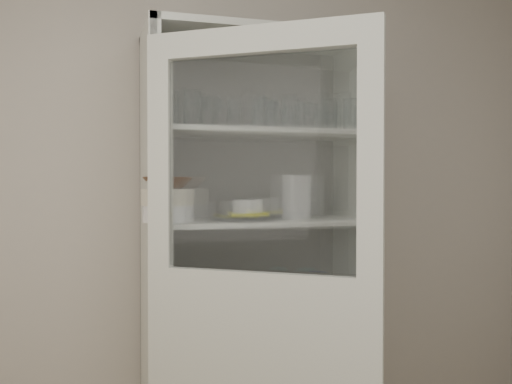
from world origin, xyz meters
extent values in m
cube|color=beige|center=(0.00, 1.50, 1.30)|extent=(3.60, 0.02, 2.60)
cube|color=silver|center=(-0.28, 1.27, 1.05)|extent=(0.03, 0.45, 2.10)
cube|color=silver|center=(0.68, 1.27, 1.05)|extent=(0.03, 0.45, 2.10)
cube|color=slate|center=(0.20, 1.49, 1.05)|extent=(1.00, 0.03, 2.10)
cube|color=silver|center=(0.20, 1.27, 2.08)|extent=(1.00, 0.45, 0.03)
cube|color=silver|center=(0.20, 1.26, 0.85)|extent=(0.94, 0.42, 0.02)
cube|color=silver|center=(0.20, 1.26, 1.25)|extent=(0.94, 0.42, 0.02)
cube|color=silver|center=(0.20, 1.26, 1.65)|extent=(0.94, 0.42, 0.02)
cube|color=silver|center=(0.06, 0.79, 1.95)|extent=(0.75, 0.56, 0.10)
cube|color=silver|center=(-0.26, 1.02, 1.50)|extent=(0.10, 0.09, 0.80)
cube|color=silver|center=(0.39, 0.55, 1.50)|extent=(0.10, 0.09, 0.80)
cube|color=silver|center=(0.06, 0.79, 1.50)|extent=(0.59, 0.44, 0.78)
cylinder|color=silver|center=(-0.21, 1.12, 1.73)|extent=(0.09, 0.09, 0.15)
cylinder|color=silver|center=(-0.12, 1.12, 1.73)|extent=(0.09, 0.09, 0.15)
cylinder|color=silver|center=(0.22, 1.16, 1.72)|extent=(0.08, 0.08, 0.12)
cylinder|color=silver|center=(0.32, 1.16, 1.73)|extent=(0.09, 0.09, 0.15)
cylinder|color=silver|center=(0.17, 1.11, 1.73)|extent=(0.08, 0.08, 0.13)
cylinder|color=silver|center=(0.49, 1.11, 1.73)|extent=(0.08, 0.08, 0.13)
cylinder|color=silver|center=(0.61, 1.14, 1.73)|extent=(0.08, 0.08, 0.14)
cylinder|color=silver|center=(-0.21, 1.28, 1.74)|extent=(0.09, 0.09, 0.15)
cylinder|color=silver|center=(-0.03, 1.25, 1.73)|extent=(0.07, 0.07, 0.14)
cylinder|color=silver|center=(0.10, 1.29, 1.73)|extent=(0.08, 0.08, 0.14)
cylinder|color=silver|center=(0.27, 1.28, 1.73)|extent=(0.09, 0.09, 0.14)
cylinder|color=silver|center=(0.41, 1.28, 1.73)|extent=(0.08, 0.08, 0.14)
cylinder|color=white|center=(-0.21, 1.21, 1.30)|extent=(0.21, 0.21, 0.07)
cylinder|color=white|center=(-0.16, 1.38, 1.30)|extent=(0.19, 0.19, 0.07)
cylinder|color=beige|center=(-0.21, 1.21, 1.37)|extent=(0.29, 0.29, 0.07)
imported|color=#512D17|center=(-0.21, 1.21, 1.43)|extent=(0.22, 0.22, 0.05)
cylinder|color=silver|center=(0.16, 1.26, 1.27)|extent=(0.34, 0.34, 0.02)
cube|color=yellow|center=(0.16, 1.26, 1.29)|extent=(0.19, 0.19, 0.01)
cylinder|color=white|center=(0.16, 1.26, 1.32)|extent=(0.16, 0.16, 0.06)
cylinder|color=silver|center=(0.39, 1.26, 1.36)|extent=(0.13, 0.13, 0.20)
imported|color=#1735A5|center=(0.40, 1.23, 0.91)|extent=(0.16, 0.16, 0.11)
imported|color=teal|center=(0.38, 1.34, 0.91)|extent=(0.14, 0.14, 0.10)
imported|color=white|center=(0.50, 1.18, 0.91)|extent=(0.11, 0.11, 0.09)
cylinder|color=teal|center=(0.23, 1.31, 0.91)|extent=(0.10, 0.10, 0.10)
ellipsoid|color=teal|center=(0.23, 1.31, 0.97)|extent=(0.10, 0.10, 0.02)
cylinder|color=#BABABB|center=(0.15, 1.21, 0.88)|extent=(0.10, 0.10, 0.04)
cylinder|color=white|center=(-0.21, 1.29, 0.93)|extent=(0.15, 0.15, 0.15)
cube|color=#97979B|center=(0.44, 1.29, 0.49)|extent=(0.25, 0.21, 0.06)
cylinder|color=silver|center=(0.51, 1.25, 1.72)|extent=(0.06, 0.06, 0.13)
camera|label=1|loc=(-0.54, -1.20, 1.43)|focal=40.00mm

